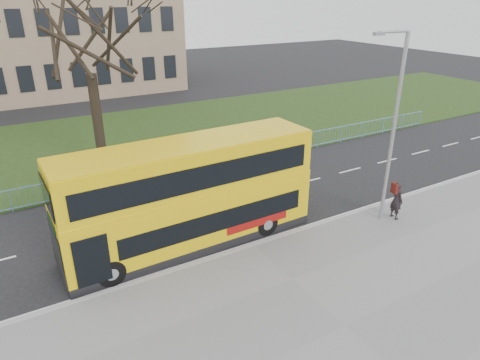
{
  "coord_description": "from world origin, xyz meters",
  "views": [
    {
      "loc": [
        -7.73,
        -13.78,
        9.25
      ],
      "look_at": [
        0.88,
        1.0,
        1.76
      ],
      "focal_mm": 32.0,
      "sensor_mm": 36.0,
      "label": 1
    }
  ],
  "objects": [
    {
      "name": "civic_building",
      "position": [
        -5.0,
        35.0,
        7.0
      ],
      "size": [
        30.0,
        15.0,
        14.0
      ],
      "primitive_type": "cube",
      "color": "#846A53",
      "rests_on": "ground"
    },
    {
      "name": "bare_tree",
      "position": [
        -3.0,
        10.0,
        6.35
      ],
      "size": [
        8.78,
        8.78,
        12.55
      ],
      "primitive_type": null,
      "color": "black",
      "rests_on": "grass_verge"
    },
    {
      "name": "ground",
      "position": [
        0.0,
        0.0,
        0.0
      ],
      "size": [
        120.0,
        120.0,
        0.0
      ],
      "primitive_type": "plane",
      "color": "black",
      "rests_on": "ground"
    },
    {
      "name": "guard_railing",
      "position": [
        0.0,
        6.6,
        0.55
      ],
      "size": [
        40.0,
        0.12,
        1.1
      ],
      "primitive_type": null,
      "color": "#6EA4C4",
      "rests_on": "ground"
    },
    {
      "name": "yellow_bus",
      "position": [
        -1.92,
        0.02,
        2.24
      ],
      "size": [
        10.01,
        2.6,
        4.17
      ],
      "rotation": [
        0.0,
        0.0,
        0.02
      ],
      "color": "yellow",
      "rests_on": "ground"
    },
    {
      "name": "pedestrian",
      "position": [
        6.57,
        -2.79,
        0.99
      ],
      "size": [
        0.48,
        0.67,
        1.73
      ],
      "primitive_type": "imported",
      "rotation": [
        0.0,
        0.0,
        1.46
      ],
      "color": "black",
      "rests_on": "pavement"
    },
    {
      "name": "grass_verge",
      "position": [
        0.0,
        14.3,
        0.04
      ],
      "size": [
        80.0,
        15.4,
        0.08
      ],
      "primitive_type": "cube",
      "color": "#1C3212",
      "rests_on": "ground"
    },
    {
      "name": "street_lamp",
      "position": [
        5.9,
        -2.53,
        4.45
      ],
      "size": [
        1.67,
        0.32,
        7.9
      ],
      "rotation": [
        0.0,
        0.0,
        -0.1
      ],
      "color": "gray",
      "rests_on": "pavement"
    },
    {
      "name": "kerb",
      "position": [
        0.0,
        -1.55,
        0.07
      ],
      "size": [
        80.0,
        0.2,
        0.14
      ],
      "primitive_type": "cube",
      "color": "#98989B",
      "rests_on": "ground"
    },
    {
      "name": "pavement",
      "position": [
        0.0,
        -6.75,
        0.06
      ],
      "size": [
        80.0,
        10.5,
        0.12
      ],
      "primitive_type": "cube",
      "color": "slate",
      "rests_on": "ground"
    }
  ]
}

